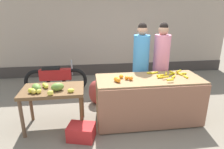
% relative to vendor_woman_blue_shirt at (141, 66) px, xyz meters
% --- Properties ---
extents(ground_plane, '(24.00, 24.00, 0.00)m').
position_rel_vendor_woman_blue_shirt_xyz_m(ground_plane, '(-0.36, -0.64, -0.93)').
color(ground_plane, '#756B5B').
extents(market_wall_back, '(7.95, 0.23, 3.33)m').
position_rel_vendor_woman_blue_shirt_xyz_m(market_wall_back, '(-0.36, 2.43, 0.70)').
color(market_wall_back, tan).
rests_on(market_wall_back, ground).
extents(fruit_stall_counter, '(1.97, 0.81, 0.88)m').
position_rel_vendor_woman_blue_shirt_xyz_m(fruit_stall_counter, '(-0.01, -0.65, -0.49)').
color(fruit_stall_counter, olive).
rests_on(fruit_stall_counter, ground).
extents(side_table_wooden, '(1.09, 0.66, 0.77)m').
position_rel_vendor_woman_blue_shirt_xyz_m(side_table_wooden, '(-1.77, -0.64, -0.27)').
color(side_table_wooden, brown).
rests_on(side_table_wooden, ground).
extents(banana_bunch_pile, '(0.76, 0.57, 0.07)m').
position_rel_vendor_woman_blue_shirt_xyz_m(banana_bunch_pile, '(0.40, -0.58, -0.02)').
color(banana_bunch_pile, yellow).
rests_on(banana_bunch_pile, fruit_stall_counter).
extents(orange_pile, '(0.35, 0.29, 0.09)m').
position_rel_vendor_woman_blue_shirt_xyz_m(orange_pile, '(-0.54, -0.71, -0.01)').
color(orange_pile, orange).
rests_on(orange_pile, fruit_stall_counter).
extents(mango_papaya_pile, '(0.78, 0.48, 0.14)m').
position_rel_vendor_woman_blue_shirt_xyz_m(mango_papaya_pile, '(-1.85, -0.74, -0.11)').
color(mango_papaya_pile, yellow).
rests_on(mango_papaya_pile, side_table_wooden).
extents(vendor_woman_blue_shirt, '(0.34, 0.34, 1.85)m').
position_rel_vendor_woman_blue_shirt_xyz_m(vendor_woman_blue_shirt, '(0.00, 0.00, 0.00)').
color(vendor_woman_blue_shirt, '#33333D').
rests_on(vendor_woman_blue_shirt, ground).
extents(vendor_woman_pink_shirt, '(0.34, 0.34, 1.85)m').
position_rel_vendor_woman_blue_shirt_xyz_m(vendor_woman_pink_shirt, '(0.45, -0.01, 0.00)').
color(vendor_woman_pink_shirt, '#33333D').
rests_on(vendor_woman_pink_shirt, ground).
extents(parked_motorcycle, '(1.60, 0.18, 0.88)m').
position_rel_vendor_woman_blue_shirt_xyz_m(parked_motorcycle, '(-1.97, 0.97, -0.53)').
color(parked_motorcycle, black).
rests_on(parked_motorcycle, ground).
extents(produce_crate, '(0.51, 0.42, 0.26)m').
position_rel_vendor_woman_blue_shirt_xyz_m(produce_crate, '(-1.29, -1.09, -0.80)').
color(produce_crate, red).
rests_on(produce_crate, ground).
extents(produce_sack, '(0.44, 0.46, 0.56)m').
position_rel_vendor_woman_blue_shirt_xyz_m(produce_sack, '(-0.98, 0.20, -0.65)').
color(produce_sack, maroon).
rests_on(produce_sack, ground).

